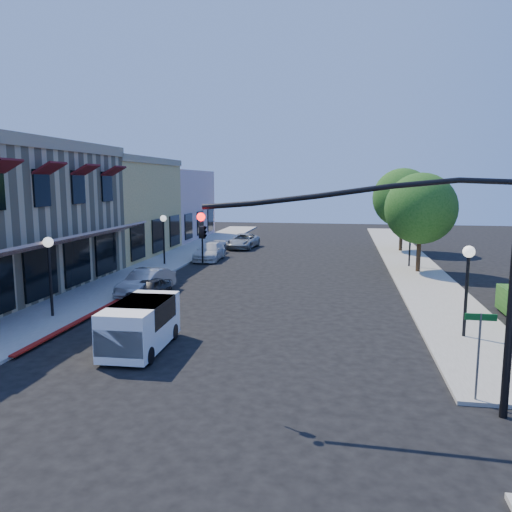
% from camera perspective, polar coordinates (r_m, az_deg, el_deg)
% --- Properties ---
extents(ground, '(120.00, 120.00, 0.00)m').
position_cam_1_polar(ground, '(13.32, -8.46, -17.97)').
color(ground, black).
rests_on(ground, ground).
extents(sidewalk_left, '(3.50, 50.00, 0.12)m').
position_cam_1_polar(sidewalk_left, '(40.74, -8.33, 0.17)').
color(sidewalk_left, gray).
rests_on(sidewalk_left, ground).
extents(sidewalk_right, '(3.50, 50.00, 0.12)m').
position_cam_1_polar(sidewalk_right, '(39.05, 16.89, -0.47)').
color(sidewalk_right, gray).
rests_on(sidewalk_right, ground).
extents(curb_red_strip, '(0.25, 10.00, 0.06)m').
position_cam_1_polar(curb_red_strip, '(22.86, -18.77, -6.94)').
color(curb_red_strip, maroon).
rests_on(curb_red_strip, ground).
extents(yellow_stucco_building, '(10.00, 12.00, 7.60)m').
position_cam_1_polar(yellow_stucco_building, '(42.07, -17.68, 5.24)').
color(yellow_stucco_building, tan).
rests_on(yellow_stucco_building, ground).
extents(pink_stucco_building, '(10.00, 12.00, 7.00)m').
position_cam_1_polar(pink_stucco_building, '(53.01, -11.68, 5.74)').
color(pink_stucco_building, beige).
rests_on(pink_stucco_building, ground).
extents(street_tree_a, '(4.56, 4.56, 6.48)m').
position_cam_1_polar(street_tree_a, '(33.71, 18.31, 5.17)').
color(street_tree_a, '#342514').
rests_on(street_tree_a, ground).
extents(street_tree_b, '(4.94, 4.94, 7.02)m').
position_cam_1_polar(street_tree_b, '(43.60, 16.42, 6.38)').
color(street_tree_b, '#342514').
rests_on(street_tree_b, ground).
extents(signal_mast_arm, '(8.01, 0.39, 6.00)m').
position_cam_1_polar(signal_mast_arm, '(13.08, 18.55, 0.02)').
color(signal_mast_arm, black).
rests_on(signal_mast_arm, ground).
extents(street_name_sign, '(0.80, 0.06, 2.50)m').
position_cam_1_polar(street_name_sign, '(14.61, 24.14, -9.04)').
color(street_name_sign, '#595B5E').
rests_on(street_name_sign, ground).
extents(lamppost_left_near, '(0.44, 0.44, 3.57)m').
position_cam_1_polar(lamppost_left_near, '(23.12, -22.58, -0.05)').
color(lamppost_left_near, black).
rests_on(lamppost_left_near, ground).
extents(lamppost_left_far, '(0.44, 0.44, 3.57)m').
position_cam_1_polar(lamppost_left_far, '(35.65, -10.53, 3.27)').
color(lamppost_left_far, black).
rests_on(lamppost_left_far, ground).
extents(lamppost_right_near, '(0.44, 0.44, 3.57)m').
position_cam_1_polar(lamppost_right_near, '(20.11, 23.06, -1.27)').
color(lamppost_right_near, black).
rests_on(lamppost_right_near, ground).
extents(lamppost_right_far, '(0.44, 0.44, 3.57)m').
position_cam_1_polar(lamppost_right_far, '(35.75, 17.26, 3.04)').
color(lamppost_right_far, black).
rests_on(lamppost_right_far, ground).
extents(white_van, '(1.82, 3.95, 1.73)m').
position_cam_1_polar(white_van, '(18.13, -13.11, -7.44)').
color(white_van, white).
rests_on(white_van, ground).
extents(parked_car_a, '(1.63, 3.30, 1.08)m').
position_cam_1_polar(parked_car_a, '(25.73, -12.15, -3.73)').
color(parked_car_a, black).
rests_on(parked_car_a, ground).
extents(parked_car_b, '(1.98, 4.26, 1.35)m').
position_cam_1_polar(parked_car_b, '(26.81, -12.43, -2.95)').
color(parked_car_b, '#979A9C').
rests_on(parked_car_b, ground).
extents(parked_car_c, '(1.92, 4.52, 1.30)m').
position_cam_1_polar(parked_car_c, '(37.97, -5.31, 0.52)').
color(parked_car_c, silver).
rests_on(parked_car_c, ground).
extents(parked_car_d, '(2.53, 4.81, 1.29)m').
position_cam_1_polar(parked_car_d, '(44.46, -1.49, 1.72)').
color(parked_car_d, '#9A9D9F').
rests_on(parked_car_d, ground).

